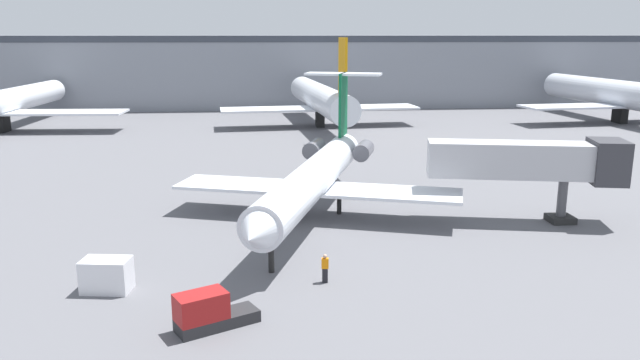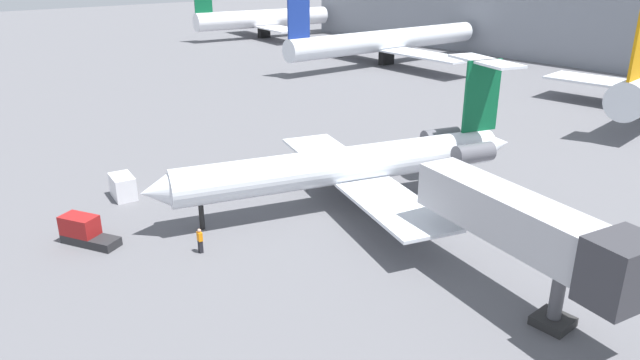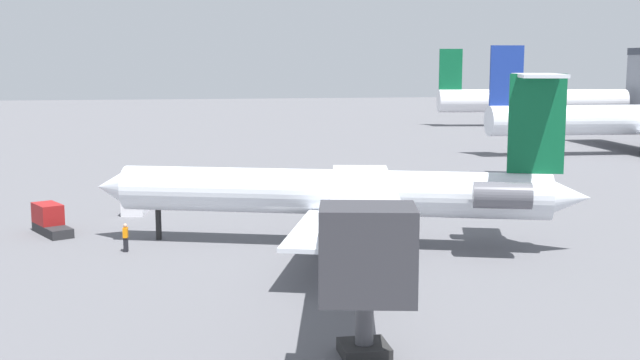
% 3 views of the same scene
% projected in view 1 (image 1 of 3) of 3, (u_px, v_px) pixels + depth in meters
% --- Properties ---
extents(ground_plane, '(400.00, 400.00, 0.10)m').
position_uv_depth(ground_plane, '(311.00, 232.00, 44.56)').
color(ground_plane, '#5B5B60').
extents(regional_jet, '(22.27, 29.22, 10.38)m').
position_uv_depth(regional_jet, '(316.00, 174.00, 47.31)').
color(regional_jet, silver).
rests_on(regional_jet, ground_plane).
extents(jet_bridge, '(14.46, 5.74, 6.31)m').
position_uv_depth(jet_bridge, '(538.00, 162.00, 45.85)').
color(jet_bridge, '#ADADB2').
rests_on(jet_bridge, ground_plane).
extents(ground_crew_marshaller, '(0.43, 0.30, 1.69)m').
position_uv_depth(ground_crew_marshaller, '(325.00, 268.00, 35.14)').
color(ground_crew_marshaller, black).
rests_on(ground_crew_marshaller, ground_plane).
extents(baggage_tug_lead, '(4.20, 3.07, 1.90)m').
position_uv_depth(baggage_tug_lead, '(208.00, 313.00, 29.56)').
color(baggage_tug_lead, '#262628').
rests_on(baggage_tug_lead, ground_plane).
extents(cargo_container_uld, '(2.78, 1.95, 1.84)m').
position_uv_depth(cargo_container_uld, '(107.00, 275.00, 33.95)').
color(cargo_container_uld, silver).
rests_on(cargo_container_uld, ground_plane).
extents(terminal_building, '(168.65, 23.02, 13.58)m').
position_uv_depth(terminal_building, '(277.00, 70.00, 124.61)').
color(terminal_building, gray).
rests_on(terminal_building, ground_plane).
extents(parked_airliner_west_mid, '(35.30, 41.83, 13.00)m').
position_uv_depth(parked_airliner_west_mid, '(0.00, 104.00, 88.60)').
color(parked_airliner_west_mid, silver).
rests_on(parked_airliner_west_mid, ground_plane).
extents(parked_airliner_centre, '(30.45, 35.98, 13.43)m').
position_uv_depth(parked_airliner_centre, '(320.00, 98.00, 93.92)').
color(parked_airliner_centre, silver).
rests_on(parked_airliner_centre, ground_plane).
extents(parked_airliner_east_mid, '(33.23, 39.29, 13.71)m').
position_uv_depth(parked_airliner_east_mid, '(623.00, 95.00, 97.86)').
color(parked_airliner_east_mid, silver).
rests_on(parked_airliner_east_mid, ground_plane).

